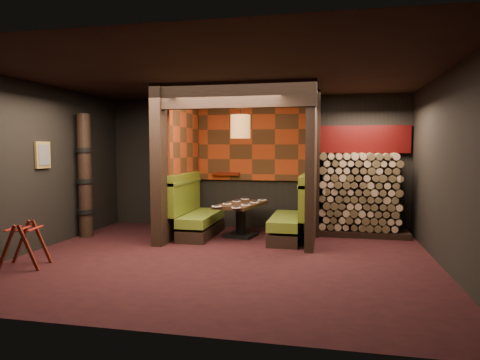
% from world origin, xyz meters
% --- Properties ---
extents(floor, '(6.50, 5.50, 0.02)m').
position_xyz_m(floor, '(0.00, 0.00, -0.01)').
color(floor, black).
rests_on(floor, ground).
extents(ceiling, '(6.50, 5.50, 0.02)m').
position_xyz_m(ceiling, '(0.00, 0.00, 2.86)').
color(ceiling, black).
rests_on(ceiling, ground).
extents(wall_back, '(6.50, 0.02, 2.85)m').
position_xyz_m(wall_back, '(0.00, 2.76, 1.43)').
color(wall_back, black).
rests_on(wall_back, ground).
extents(wall_front, '(6.50, 0.02, 2.85)m').
position_xyz_m(wall_front, '(0.00, -2.76, 1.43)').
color(wall_front, black).
rests_on(wall_front, ground).
extents(wall_left, '(0.02, 5.50, 2.85)m').
position_xyz_m(wall_left, '(-3.26, 0.00, 1.43)').
color(wall_left, black).
rests_on(wall_left, ground).
extents(wall_right, '(0.02, 5.50, 2.85)m').
position_xyz_m(wall_right, '(3.26, 0.00, 1.43)').
color(wall_right, black).
rests_on(wall_right, ground).
extents(partition_left, '(0.20, 2.20, 2.85)m').
position_xyz_m(partition_left, '(-1.35, 1.65, 1.43)').
color(partition_left, black).
rests_on(partition_left, floor).
extents(partition_right, '(0.15, 2.10, 2.85)m').
position_xyz_m(partition_right, '(1.30, 1.70, 1.43)').
color(partition_right, black).
rests_on(partition_right, floor).
extents(header_beam, '(2.85, 0.18, 0.44)m').
position_xyz_m(header_beam, '(-0.02, 0.70, 2.63)').
color(header_beam, black).
rests_on(header_beam, partition_left).
extents(tapa_back_panel, '(2.40, 0.06, 1.55)m').
position_xyz_m(tapa_back_panel, '(-0.02, 2.71, 1.82)').
color(tapa_back_panel, maroon).
rests_on(tapa_back_panel, wall_back).
extents(tapa_side_panel, '(0.04, 1.85, 1.45)m').
position_xyz_m(tapa_side_panel, '(-1.23, 1.82, 1.85)').
color(tapa_side_panel, maroon).
rests_on(tapa_side_panel, partition_left).
extents(lacquer_shelf, '(0.60, 0.12, 0.07)m').
position_xyz_m(lacquer_shelf, '(-0.60, 2.65, 1.18)').
color(lacquer_shelf, '#531307').
rests_on(lacquer_shelf, wall_back).
extents(booth_bench_left, '(0.68, 1.60, 1.14)m').
position_xyz_m(booth_bench_left, '(-0.96, 1.65, 0.40)').
color(booth_bench_left, black).
rests_on(booth_bench_left, floor).
extents(booth_bench_right, '(0.68, 1.60, 1.14)m').
position_xyz_m(booth_bench_right, '(0.93, 1.65, 0.40)').
color(booth_bench_right, black).
rests_on(booth_bench_right, floor).
extents(dining_table, '(0.93, 1.37, 0.66)m').
position_xyz_m(dining_table, '(-0.08, 1.75, 0.43)').
color(dining_table, black).
rests_on(dining_table, floor).
extents(place_settings, '(0.84, 1.52, 0.03)m').
position_xyz_m(place_settings, '(-0.08, 1.75, 0.67)').
color(place_settings, white).
rests_on(place_settings, dining_table).
extents(pendant_lamp, '(0.38, 0.38, 0.92)m').
position_xyz_m(pendant_lamp, '(-0.08, 1.70, 2.15)').
color(pendant_lamp, brown).
rests_on(pendant_lamp, ceiling).
extents(framed_picture, '(0.05, 0.36, 0.46)m').
position_xyz_m(framed_picture, '(-3.22, 0.10, 1.62)').
color(framed_picture, olive).
rests_on(framed_picture, wall_left).
extents(luggage_rack, '(0.72, 0.57, 0.70)m').
position_xyz_m(luggage_rack, '(-2.73, -1.02, 0.35)').
color(luggage_rack, '#47150D').
rests_on(luggage_rack, floor).
extents(totem_column, '(0.31, 0.31, 2.40)m').
position_xyz_m(totem_column, '(-3.05, 1.10, 1.19)').
color(totem_column, black).
rests_on(totem_column, floor).
extents(firewood_stack, '(1.73, 0.70, 1.64)m').
position_xyz_m(firewood_stack, '(2.29, 2.35, 0.82)').
color(firewood_stack, black).
rests_on(firewood_stack, floor).
extents(mosaic_header, '(1.83, 0.10, 0.56)m').
position_xyz_m(mosaic_header, '(2.29, 2.68, 1.92)').
color(mosaic_header, '#650B0B').
rests_on(mosaic_header, wall_back).
extents(bay_front_post, '(0.08, 0.08, 2.85)m').
position_xyz_m(bay_front_post, '(1.39, 1.96, 1.43)').
color(bay_front_post, black).
rests_on(bay_front_post, floor).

